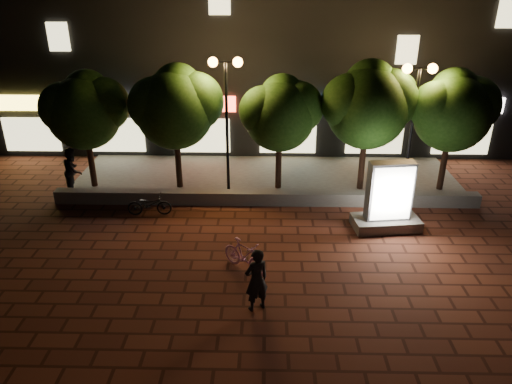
{
  "coord_description": "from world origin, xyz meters",
  "views": [
    {
      "loc": [
        0.01,
        -12.54,
        8.03
      ],
      "look_at": [
        -0.31,
        1.5,
        1.63
      ],
      "focal_mm": 33.91,
      "sensor_mm": 36.0,
      "label": 1
    }
  ],
  "objects_px": {
    "tree_far_right": "(454,108)",
    "tree_right": "(369,103)",
    "street_lamp_right": "(416,96)",
    "scooter_pink": "(244,256)",
    "rider": "(256,280)",
    "pedestrian": "(73,171)",
    "scooter_parked": "(149,204)",
    "tree_left": "(176,105)",
    "street_lamp_left": "(226,91)",
    "ad_kiosk": "(388,202)",
    "tree_mid": "(281,111)",
    "tree_far_left": "(85,108)"
  },
  "relations": [
    {
      "from": "tree_far_left",
      "to": "pedestrian",
      "type": "bearing_deg",
      "value": -126.46
    },
    {
      "from": "scooter_pink",
      "to": "pedestrian",
      "type": "xyz_separation_m",
      "value": [
        -6.9,
        5.2,
        0.51
      ]
    },
    {
      "from": "street_lamp_left",
      "to": "scooter_pink",
      "type": "relative_size",
      "value": 3.19
    },
    {
      "from": "tree_right",
      "to": "rider",
      "type": "xyz_separation_m",
      "value": [
        -4.07,
        -7.75,
        -2.67
      ]
    },
    {
      "from": "tree_far_left",
      "to": "street_lamp_right",
      "type": "xyz_separation_m",
      "value": [
        12.45,
        -0.26,
        0.6
      ]
    },
    {
      "from": "street_lamp_right",
      "to": "rider",
      "type": "bearing_deg",
      "value": -127.34
    },
    {
      "from": "scooter_pink",
      "to": "scooter_parked",
      "type": "relative_size",
      "value": 1.03
    },
    {
      "from": "tree_far_right",
      "to": "tree_right",
      "type": "bearing_deg",
      "value": 180.0
    },
    {
      "from": "ad_kiosk",
      "to": "scooter_parked",
      "type": "distance_m",
      "value": 8.37
    },
    {
      "from": "tree_far_left",
      "to": "tree_right",
      "type": "height_order",
      "value": "tree_right"
    },
    {
      "from": "tree_far_left",
      "to": "rider",
      "type": "distance_m",
      "value": 10.54
    },
    {
      "from": "tree_left",
      "to": "tree_right",
      "type": "xyz_separation_m",
      "value": [
        7.3,
        0.0,
        0.12
      ]
    },
    {
      "from": "street_lamp_right",
      "to": "scooter_pink",
      "type": "bearing_deg",
      "value": -137.01
    },
    {
      "from": "tree_mid",
      "to": "pedestrian",
      "type": "distance_m",
      "value": 8.38
    },
    {
      "from": "tree_left",
      "to": "tree_far_right",
      "type": "distance_m",
      "value": 10.5
    },
    {
      "from": "scooter_pink",
      "to": "rider",
      "type": "distance_m",
      "value": 1.88
    },
    {
      "from": "tree_mid",
      "to": "pedestrian",
      "type": "xyz_separation_m",
      "value": [
        -8.05,
        -0.75,
        -2.22
      ]
    },
    {
      "from": "street_lamp_left",
      "to": "street_lamp_right",
      "type": "height_order",
      "value": "street_lamp_left"
    },
    {
      "from": "tree_right",
      "to": "scooter_parked",
      "type": "xyz_separation_m",
      "value": [
        -8.04,
        -2.46,
        -3.15
      ]
    },
    {
      "from": "tree_left",
      "to": "pedestrian",
      "type": "distance_m",
      "value": 4.79
    },
    {
      "from": "rider",
      "to": "pedestrian",
      "type": "distance_m",
      "value": 10.11
    },
    {
      "from": "tree_far_right",
      "to": "ad_kiosk",
      "type": "xyz_separation_m",
      "value": [
        -2.92,
        -3.25,
        -2.39
      ]
    },
    {
      "from": "tree_mid",
      "to": "tree_far_right",
      "type": "height_order",
      "value": "tree_far_right"
    },
    {
      "from": "pedestrian",
      "to": "scooter_parked",
      "type": "bearing_deg",
      "value": -126.1
    },
    {
      "from": "scooter_pink",
      "to": "pedestrian",
      "type": "height_order",
      "value": "pedestrian"
    },
    {
      "from": "street_lamp_left",
      "to": "rider",
      "type": "height_order",
      "value": "street_lamp_left"
    },
    {
      "from": "street_lamp_right",
      "to": "rider",
      "type": "relative_size",
      "value": 2.79
    },
    {
      "from": "street_lamp_right",
      "to": "pedestrian",
      "type": "height_order",
      "value": "street_lamp_right"
    },
    {
      "from": "street_lamp_left",
      "to": "ad_kiosk",
      "type": "distance_m",
      "value": 7.07
    },
    {
      "from": "tree_right",
      "to": "tree_far_right",
      "type": "relative_size",
      "value": 1.06
    },
    {
      "from": "tree_left",
      "to": "tree_mid",
      "type": "xyz_separation_m",
      "value": [
        4.0,
        -0.0,
        -0.23
      ]
    },
    {
      "from": "tree_left",
      "to": "street_lamp_right",
      "type": "distance_m",
      "value": 8.96
    },
    {
      "from": "tree_left",
      "to": "street_lamp_right",
      "type": "relative_size",
      "value": 0.98
    },
    {
      "from": "tree_mid",
      "to": "rider",
      "type": "height_order",
      "value": "tree_mid"
    },
    {
      "from": "ad_kiosk",
      "to": "pedestrian",
      "type": "distance_m",
      "value": 11.9
    },
    {
      "from": "street_lamp_left",
      "to": "ad_kiosk",
      "type": "relative_size",
      "value": 2.14
    },
    {
      "from": "tree_far_left",
      "to": "pedestrian",
      "type": "distance_m",
      "value": 2.47
    },
    {
      "from": "ad_kiosk",
      "to": "rider",
      "type": "height_order",
      "value": "ad_kiosk"
    },
    {
      "from": "scooter_parked",
      "to": "ad_kiosk",
      "type": "bearing_deg",
      "value": -99.77
    },
    {
      "from": "scooter_pink",
      "to": "pedestrian",
      "type": "relative_size",
      "value": 0.88
    },
    {
      "from": "street_lamp_left",
      "to": "street_lamp_right",
      "type": "relative_size",
      "value": 1.04
    },
    {
      "from": "scooter_parked",
      "to": "pedestrian",
      "type": "xyz_separation_m",
      "value": [
        -3.31,
        1.72,
        0.58
      ]
    },
    {
      "from": "tree_left",
      "to": "ad_kiosk",
      "type": "height_order",
      "value": "tree_left"
    },
    {
      "from": "street_lamp_left",
      "to": "ad_kiosk",
      "type": "bearing_deg",
      "value": -27.91
    },
    {
      "from": "tree_right",
      "to": "rider",
      "type": "distance_m",
      "value": 9.15
    },
    {
      "from": "rider",
      "to": "street_lamp_left",
      "type": "bearing_deg",
      "value": -109.06
    },
    {
      "from": "tree_right",
      "to": "scooter_parked",
      "type": "bearing_deg",
      "value": -162.97
    },
    {
      "from": "tree_far_left",
      "to": "tree_mid",
      "type": "distance_m",
      "value": 7.5
    },
    {
      "from": "tree_far_left",
      "to": "scooter_pink",
      "type": "xyz_separation_m",
      "value": [
        6.34,
        -5.95,
        -2.8
      ]
    },
    {
      "from": "tree_far_right",
      "to": "tree_mid",
      "type": "bearing_deg",
      "value": -180.0
    }
  ]
}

